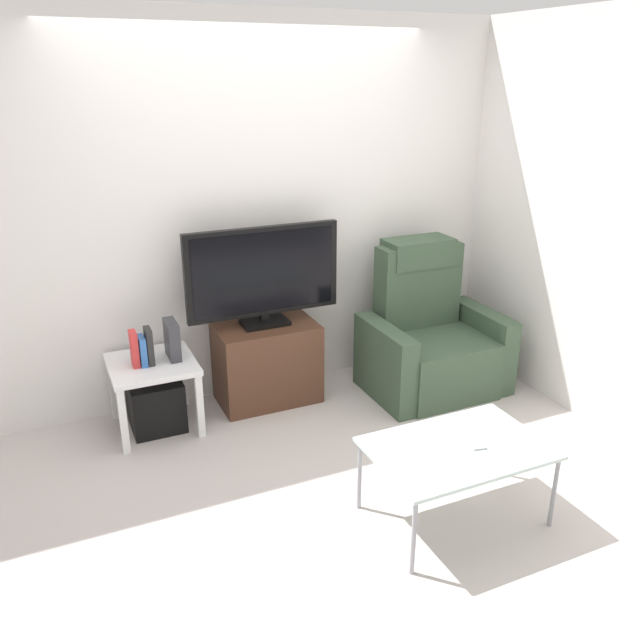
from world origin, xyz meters
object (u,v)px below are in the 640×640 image
book_middle (142,351)px  coffee_table (458,451)px  side_table (153,372)px  subwoofer_box (156,404)px  book_leftmost (134,349)px  television (263,274)px  game_console (172,340)px  recliner_armchair (430,339)px  tv_stand (267,363)px  book_rightmost (149,346)px  cell_phone (475,442)px

book_middle → coffee_table: size_ratio=0.21×
side_table → subwoofer_box: bearing=45.0°
book_leftmost → coffee_table: size_ratio=0.26×
television → game_console: bearing=-174.1°
coffee_table → book_middle: bearing=129.7°
side_table → coffee_table: bearing=-51.9°
book_leftmost → television: bearing=6.2°
recliner_armchair → book_middle: recliner_armchair is taller
television → recliner_armchair: (1.18, -0.29, -0.57)m
tv_stand → television: (0.00, 0.02, 0.65)m
television → book_leftmost: 0.97m
book_middle → book_rightmost: size_ratio=0.80×
side_table → tv_stand: bearing=4.2°
tv_stand → book_middle: book_middle is taller
book_rightmost → coffee_table: book_rightmost is taller
book_rightmost → coffee_table: size_ratio=0.27×
game_console → book_rightmost: bearing=-168.9°
tv_stand → recliner_armchair: recliner_armchair is taller
recliner_armchair → book_leftmost: bearing=177.3°
television → recliner_armchair: bearing=-13.8°
side_table → book_leftmost: size_ratio=2.31×
subwoofer_box → television: bearing=5.6°
television → game_console: 0.74m
side_table → book_leftmost: 0.22m
book_leftmost → subwoofer_box: bearing=11.3°
cell_phone → coffee_table: bearing=-169.3°
subwoofer_box → game_console: size_ratio=1.34×
book_leftmost → book_rightmost: size_ratio=0.98×
tv_stand → book_rightmost: bearing=-174.4°
recliner_armchair → book_middle: 2.05m
game_console → book_middle: bearing=-171.4°
book_rightmost → book_middle: bearing=180.0°
side_table → book_rightmost: book_rightmost is taller
tv_stand → book_rightmost: 0.87m
television → book_middle: size_ratio=5.63×
television → game_console: television is taller
television → book_rightmost: 0.89m
book_leftmost → book_middle: size_ratio=1.22×
game_console → coffee_table: bearing=-55.4°
television → book_rightmost: television is taller
recliner_armchair → subwoofer_box: bearing=176.5°
television → book_leftmost: television is taller
game_console → cell_phone: game_console is taller
book_middle → cell_phone: book_middle is taller
subwoofer_box → book_rightmost: bearing=-109.9°
television → coffee_table: (0.44, -1.67, -0.54)m
subwoofer_box → game_console: bearing=3.9°
recliner_armchair → side_table: size_ratio=2.00×
subwoofer_box → book_middle: (-0.05, -0.02, 0.40)m
subwoofer_box → book_leftmost: (-0.10, -0.02, 0.42)m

